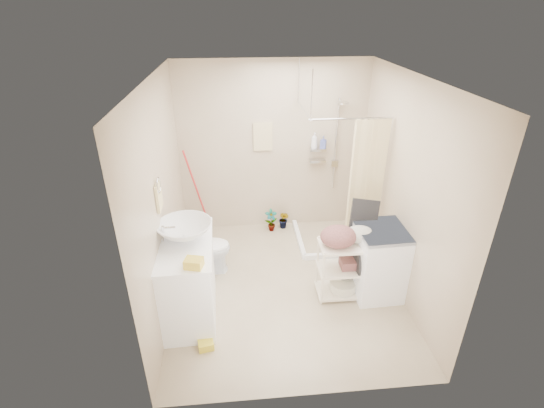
{
  "coord_description": "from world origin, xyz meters",
  "views": [
    {
      "loc": [
        -0.55,
        -4.01,
        3.27
      ],
      "look_at": [
        -0.14,
        0.25,
        1.07
      ],
      "focal_mm": 26.0,
      "sensor_mm": 36.0,
      "label": 1
    }
  ],
  "objects_px": {
    "laundry_rack": "(345,265)",
    "vanity": "(187,280)",
    "washing_machine": "(380,261)",
    "toilet": "(203,248)"
  },
  "relations": [
    {
      "from": "toilet",
      "to": "washing_machine",
      "type": "distance_m",
      "value": 2.27
    },
    {
      "from": "washing_machine",
      "to": "laundry_rack",
      "type": "relative_size",
      "value": 1.01
    },
    {
      "from": "washing_machine",
      "to": "laundry_rack",
      "type": "distance_m",
      "value": 0.44
    },
    {
      "from": "vanity",
      "to": "laundry_rack",
      "type": "relative_size",
      "value": 1.23
    },
    {
      "from": "laundry_rack",
      "to": "vanity",
      "type": "bearing_deg",
      "value": -174.58
    },
    {
      "from": "toilet",
      "to": "washing_machine",
      "type": "bearing_deg",
      "value": -108.59
    },
    {
      "from": "vanity",
      "to": "washing_machine",
      "type": "height_order",
      "value": "vanity"
    },
    {
      "from": "vanity",
      "to": "toilet",
      "type": "bearing_deg",
      "value": 79.49
    },
    {
      "from": "vanity",
      "to": "laundry_rack",
      "type": "xyz_separation_m",
      "value": [
        1.86,
        0.16,
        -0.04
      ]
    },
    {
      "from": "washing_machine",
      "to": "laundry_rack",
      "type": "xyz_separation_m",
      "value": [
        -0.44,
        -0.03,
        -0.0
      ]
    }
  ]
}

